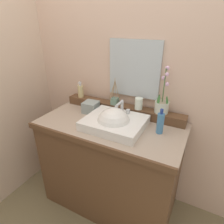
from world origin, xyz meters
TOP-DOWN VIEW (x-y plane):
  - floor at (0.00, 0.00)m, footprint 2.75×3.78m
  - wall_back at (0.00, 0.41)m, footprint 2.75×0.20m
  - vanity_cabinet at (0.00, -0.00)m, footprint 1.20×0.62m
  - back_ledge at (0.00, 0.24)m, footprint 1.13×0.11m
  - sink_basin at (0.06, -0.04)m, footprint 0.47×0.39m
  - potted_plant at (0.35, 0.25)m, footprint 0.12×0.12m
  - soap_dispenser at (-0.45, 0.23)m, footprint 0.06×0.06m
  - tumbler_cup at (0.16, 0.22)m, footprint 0.07×0.07m
  - reed_diffuser at (-0.07, 0.22)m, footprint 0.09×0.10m
  - lotion_bottle at (0.40, 0.05)m, footprint 0.05×0.05m
  - tissue_box at (-0.26, 0.11)m, footprint 0.14×0.14m
  - mirror at (0.07, 0.30)m, footprint 0.46×0.02m

SIDE VIEW (x-z plane):
  - floor at x=0.00m, z-range -0.10..0.00m
  - vanity_cabinet at x=0.00m, z-range 0.00..0.90m
  - sink_basin at x=0.06m, z-range 0.78..1.07m
  - back_ledge at x=0.00m, z-range 0.89..0.97m
  - tissue_box at x=-0.26m, z-range 0.89..0.99m
  - lotion_bottle at x=0.40m, z-range 0.88..1.07m
  - reed_diffuser at x=-0.07m, z-range 0.88..1.13m
  - tumbler_cup at x=0.16m, z-range 0.97..1.07m
  - soap_dispenser at x=-0.45m, z-range 0.96..1.11m
  - potted_plant at x=0.35m, z-range 0.85..1.24m
  - mirror at x=0.07m, z-range 1.05..1.53m
  - wall_back at x=0.00m, z-range 0.00..2.67m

